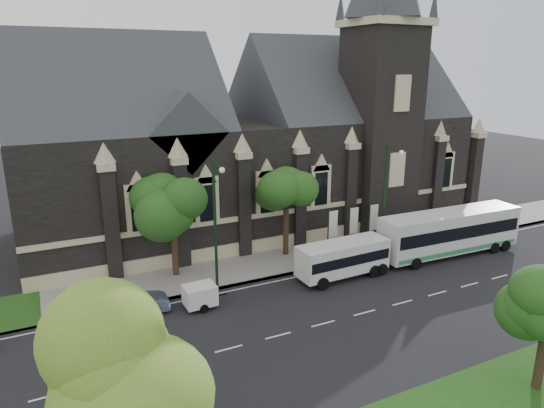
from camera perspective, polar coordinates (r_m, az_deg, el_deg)
ground at (r=29.92m, az=6.01°, el=-13.76°), size 160.00×160.00×0.00m
sidewalk at (r=37.38m, az=-1.77°, el=-7.21°), size 80.00×5.00×0.15m
museum at (r=45.42m, az=-0.83°, el=7.60°), size 40.00×17.70×29.90m
tree_park_near at (r=15.69m, az=-14.06°, el=-16.86°), size 4.42×4.42×8.56m
tree_walk_right at (r=37.94m, az=1.81°, el=2.29°), size 4.08×4.08×7.80m
tree_walk_left at (r=34.78m, az=-11.41°, el=0.56°), size 3.91×3.91×7.64m
street_lamp_near at (r=38.89m, az=13.22°, el=1.13°), size 0.36×1.88×9.00m
street_lamp_mid at (r=32.13m, az=-6.57°, el=-1.67°), size 0.36×1.88×9.00m
banner_flag_left at (r=39.00m, az=6.95°, el=-2.70°), size 0.90×0.10×4.00m
banner_flag_center at (r=40.08m, az=9.35°, el=-2.27°), size 0.90×0.10×4.00m
banner_flag_right at (r=41.23m, az=11.62°, el=-1.87°), size 0.90×0.10×4.00m
tour_coach at (r=41.46m, az=20.09°, el=-3.06°), size 12.45×3.21×3.61m
shuttle_bus at (r=35.41m, az=8.31°, el=-6.18°), size 6.93×2.62×2.65m
box_trailer at (r=31.44m, az=-8.44°, el=-10.51°), size 2.85×1.68×1.52m
sedan at (r=31.60m, az=-16.15°, el=-11.10°), size 4.67×1.97×1.50m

